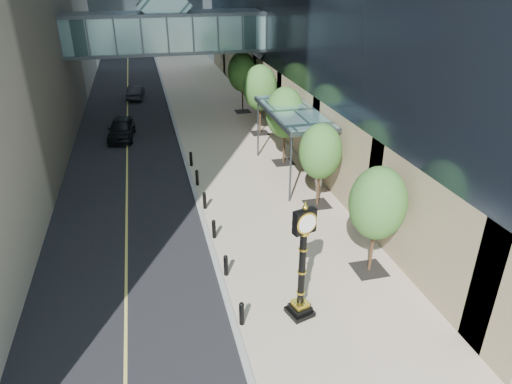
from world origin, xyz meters
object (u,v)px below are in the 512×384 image
car_near (121,129)px  car_far (136,92)px  street_clock (302,270)px  pedestrian (319,176)px

car_near → car_far: (1.26, 12.52, -0.13)m
street_clock → car_far: street_clock is taller
car_near → car_far: size_ratio=1.16×
street_clock → pedestrian: 11.41m
street_clock → pedestrian: (4.74, 10.31, -1.20)m
pedestrian → car_far: 27.36m
pedestrian → car_far: (-10.45, 25.28, -0.26)m
car_near → street_clock: bearing=-68.1°
pedestrian → car_near: 17.32m
car_far → street_clock: bearing=106.4°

